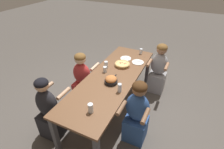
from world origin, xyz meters
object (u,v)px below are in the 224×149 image
(drinking_glass_e, at_px, (105,70))
(diner_far_left, at_px, (49,111))
(drinking_glass_a, at_px, (120,88))
(skillet_bowl, at_px, (111,80))
(diner_near_midleft, at_px, (137,115))
(pizza_board_main, at_px, (122,64))
(drinking_glass_c, at_px, (106,65))
(diner_near_right, at_px, (158,70))
(empty_plate_a, at_px, (126,58))
(drinking_glass_b, at_px, (91,108))
(diner_far_center, at_px, (83,80))
(empty_plate_b, at_px, (138,62))
(drinking_glass_d, at_px, (141,51))

(drinking_glass_e, relative_size, diner_far_left, 0.10)
(drinking_glass_a, xyz_separation_m, drinking_glass_e, (0.41, 0.47, -0.02))
(skillet_bowl, bearing_deg, diner_near_midleft, -116.68)
(skillet_bowl, height_order, diner_far_left, diner_far_left)
(diner_near_midleft, height_order, diner_far_left, diner_near_midleft)
(pizza_board_main, bearing_deg, drinking_glass_c, 130.12)
(skillet_bowl, height_order, drinking_glass_a, drinking_glass_a)
(diner_near_midleft, relative_size, diner_near_right, 1.01)
(pizza_board_main, xyz_separation_m, skillet_bowl, (-0.60, -0.05, 0.02))
(skillet_bowl, xyz_separation_m, diner_near_midleft, (-0.28, -0.57, -0.28))
(empty_plate_a, relative_size, diner_near_midleft, 0.20)
(drinking_glass_b, relative_size, diner_near_right, 0.12)
(pizza_board_main, relative_size, diner_far_left, 0.27)
(drinking_glass_a, height_order, diner_far_center, diner_far_center)
(skillet_bowl, xyz_separation_m, empty_plate_b, (0.86, -0.18, -0.05))
(diner_near_midleft, bearing_deg, drinking_glass_b, 39.46)
(empty_plate_a, distance_m, diner_near_right, 0.74)
(skillet_bowl, relative_size, empty_plate_b, 1.33)
(drinking_glass_a, xyz_separation_m, diner_far_left, (-0.64, 0.91, -0.30))
(drinking_glass_b, height_order, drinking_glass_e, drinking_glass_b)
(skillet_bowl, distance_m, diner_far_center, 0.77)
(empty_plate_a, distance_m, drinking_glass_e, 0.66)
(pizza_board_main, relative_size, diner_near_midleft, 0.27)
(diner_far_left, bearing_deg, pizza_board_main, 65.12)
(drinking_glass_a, bearing_deg, diner_near_midleft, -111.50)
(skillet_bowl, xyz_separation_m, diner_far_left, (-0.79, 0.69, -0.30))
(skillet_bowl, bearing_deg, drinking_glass_d, -5.15)
(pizza_board_main, xyz_separation_m, empty_plate_a, (0.30, 0.05, -0.03))
(diner_near_right, distance_m, diner_far_left, 2.29)
(drinking_glass_e, height_order, diner_far_left, diner_far_left)
(drinking_glass_a, relative_size, drinking_glass_b, 1.05)
(drinking_glass_a, xyz_separation_m, drinking_glass_d, (1.41, 0.11, -0.01))
(drinking_glass_d, xyz_separation_m, diner_near_midleft, (-1.54, -0.45, -0.28))
(drinking_glass_d, bearing_deg, skillet_bowl, 174.85)
(empty_plate_a, xyz_separation_m, diner_near_right, (0.22, -0.66, -0.24))
(empty_plate_a, xyz_separation_m, empty_plate_b, (-0.04, -0.28, -0.00))
(drinking_glass_a, xyz_separation_m, diner_near_right, (1.27, -0.35, -0.30))
(diner_far_center, bearing_deg, pizza_board_main, 34.96)
(empty_plate_b, distance_m, diner_near_midleft, 1.23)
(drinking_glass_e, bearing_deg, diner_near_right, -43.40)
(drinking_glass_d, height_order, drinking_glass_e, drinking_glass_d)
(skillet_bowl, xyz_separation_m, diner_far_center, (0.15, 0.69, -0.31))
(diner_near_midleft, bearing_deg, drinking_glass_c, -38.25)
(pizza_board_main, height_order, diner_far_left, diner_far_left)
(drinking_glass_c, distance_m, drinking_glass_e, 0.14)
(drinking_glass_c, height_order, diner_far_left, diner_far_left)
(drinking_glass_a, bearing_deg, empty_plate_b, 2.17)
(empty_plate_a, relative_size, drinking_glass_b, 1.61)
(empty_plate_b, bearing_deg, empty_plate_a, 81.00)
(drinking_glass_b, xyz_separation_m, diner_near_right, (1.84, -0.52, -0.30))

